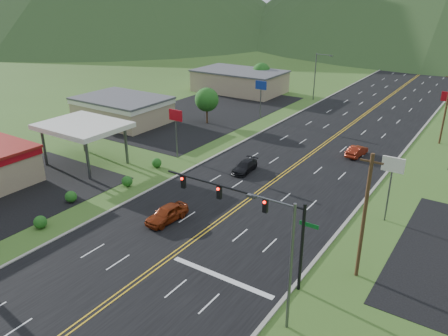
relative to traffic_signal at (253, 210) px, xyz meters
The scene contains 17 objects.
traffic_signal is the anchor object (origin of this frame).
streetlight_east 6.17m from the traffic_signal, 40.39° to the right, with size 3.28×0.25×9.00m.
streetlight_west 58.88m from the traffic_signal, 107.97° to the left, with size 3.28×0.25×9.00m.
gas_canopy 29.59m from the traffic_signal, 164.30° to the left, with size 10.00×8.00×5.30m.
building_west_mid 45.46m from the traffic_signal, 148.05° to the left, with size 14.40×10.40×4.10m.
building_west_far 64.15m from the traffic_signal, 122.56° to the left, with size 18.40×11.40×4.50m.
pole_sign_west_a 26.00m from the traffic_signal, 142.00° to the left, with size 2.00×0.18×6.40m.
pole_sign_west_b 43.17m from the traffic_signal, 118.32° to the left, with size 2.00×0.18×6.40m.
pole_sign_east_a 15.45m from the traffic_signal, 65.05° to the left, with size 2.00×0.18×6.40m.
pole_sign_east_b 46.47m from the traffic_signal, 81.94° to the left, with size 2.00×0.18×6.40m.
tree_west_a 40.80m from the traffic_signal, 130.50° to the left, with size 3.84×3.84×5.82m.
tree_west_b 66.01m from the traffic_signal, 118.49° to the left, with size 3.84×3.84×5.82m.
utility_pole_a 8.08m from the traffic_signal, 29.72° to the left, with size 1.60×0.28×10.00m.
utility_pole_b 41.60m from the traffic_signal, 80.29° to the left, with size 1.60×0.28×10.00m.
car_red_near 11.77m from the traffic_signal, 167.36° to the left, with size 1.84×4.58×1.56m, color maroon.
car_dark_mid 20.46m from the traffic_signal, 122.55° to the left, with size 1.77×4.36×1.27m, color black.
car_red_far 29.80m from the traffic_signal, 92.34° to the left, with size 1.46×4.17×1.38m, color maroon.
Camera 1 is at (20.46, -10.88, 20.45)m, focal length 35.00 mm.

